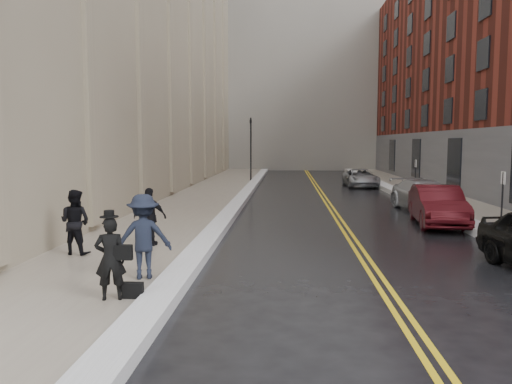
# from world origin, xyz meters

# --- Properties ---
(ground) EXTENTS (160.00, 160.00, 0.00)m
(ground) POSITION_xyz_m (0.00, 0.00, 0.00)
(ground) COLOR black
(ground) RESTS_ON ground
(sidewalk_left) EXTENTS (4.00, 64.00, 0.15)m
(sidewalk_left) POSITION_xyz_m (-4.50, 16.00, 0.07)
(sidewalk_left) COLOR gray
(sidewalk_left) RESTS_ON ground
(sidewalk_right) EXTENTS (3.00, 64.00, 0.15)m
(sidewalk_right) POSITION_xyz_m (9.00, 16.00, 0.07)
(sidewalk_right) COLOR gray
(sidewalk_right) RESTS_ON ground
(lane_stripe_a) EXTENTS (0.12, 64.00, 0.01)m
(lane_stripe_a) POSITION_xyz_m (2.38, 16.00, 0.00)
(lane_stripe_a) COLOR gold
(lane_stripe_a) RESTS_ON ground
(lane_stripe_b) EXTENTS (0.12, 64.00, 0.01)m
(lane_stripe_b) POSITION_xyz_m (2.62, 16.00, 0.00)
(lane_stripe_b) COLOR gold
(lane_stripe_b) RESTS_ON ground
(snow_ridge_left) EXTENTS (0.70, 60.80, 0.26)m
(snow_ridge_left) POSITION_xyz_m (-2.20, 16.00, 0.13)
(snow_ridge_left) COLOR white
(snow_ridge_left) RESTS_ON ground
(snow_ridge_right) EXTENTS (0.85, 60.80, 0.30)m
(snow_ridge_right) POSITION_xyz_m (7.15, 16.00, 0.15)
(snow_ridge_right) COLOR white
(snow_ridge_right) RESTS_ON ground
(tower_far_right) EXTENTS (22.00, 18.00, 44.00)m
(tower_far_right) POSITION_xyz_m (14.00, 66.00, 22.00)
(tower_far_right) COLOR slate
(tower_far_right) RESTS_ON ground
(traffic_signal) EXTENTS (0.18, 0.15, 5.20)m
(traffic_signal) POSITION_xyz_m (-2.60, 30.00, 3.08)
(traffic_signal) COLOR black
(traffic_signal) RESTS_ON ground
(parking_sign_near) EXTENTS (0.06, 0.35, 2.23)m
(parking_sign_near) POSITION_xyz_m (7.90, 8.00, 1.36)
(parking_sign_near) COLOR black
(parking_sign_near) RESTS_ON ground
(parking_sign_far) EXTENTS (0.06, 0.35, 2.23)m
(parking_sign_far) POSITION_xyz_m (7.90, 20.00, 1.36)
(parking_sign_far) COLOR black
(parking_sign_far) RESTS_ON ground
(car_maroon) EXTENTS (2.12, 4.88, 1.56)m
(car_maroon) POSITION_xyz_m (6.22, 9.82, 0.78)
(car_maroon) COLOR #400B10
(car_maroon) RESTS_ON ground
(car_silver_near) EXTENTS (2.68, 5.27, 1.47)m
(car_silver_near) POSITION_xyz_m (6.80, 13.83, 0.73)
(car_silver_near) COLOR #B0B2B8
(car_silver_near) RESTS_ON ground
(car_silver_far) EXTENTS (2.35, 4.77, 1.30)m
(car_silver_far) POSITION_xyz_m (5.68, 26.76, 0.65)
(car_silver_far) COLOR #A3A6AB
(car_silver_far) RESTS_ON ground
(pedestrian_main) EXTENTS (0.68, 0.53, 1.65)m
(pedestrian_main) POSITION_xyz_m (-3.14, -0.58, 0.97)
(pedestrian_main) COLOR black
(pedestrian_main) RESTS_ON sidewalk_left
(pedestrian_a) EXTENTS (0.99, 0.84, 1.80)m
(pedestrian_a) POSITION_xyz_m (-5.53, 3.31, 1.05)
(pedestrian_a) COLOR black
(pedestrian_a) RESTS_ON sidewalk_left
(pedestrian_b) EXTENTS (1.38, 1.00, 1.93)m
(pedestrian_b) POSITION_xyz_m (-2.93, 1.00, 1.11)
(pedestrian_b) COLOR black
(pedestrian_b) RESTS_ON sidewalk_left
(pedestrian_c) EXTENTS (1.06, 0.54, 1.74)m
(pedestrian_c) POSITION_xyz_m (-3.78, 4.58, 1.02)
(pedestrian_c) COLOR black
(pedestrian_c) RESTS_ON sidewalk_left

